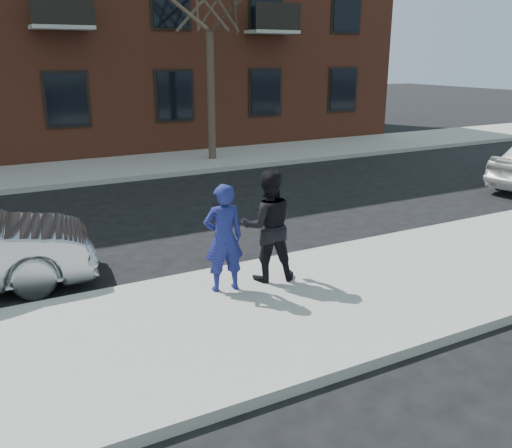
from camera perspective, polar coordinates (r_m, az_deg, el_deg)
ground at (r=7.91m, az=-2.42°, el=-9.92°), size 100.00×100.00×0.00m
near_sidewalk at (r=7.68m, az=-1.60°, el=-10.18°), size 50.00×3.50×0.15m
near_curb at (r=9.17m, az=-6.65°, el=-5.53°), size 50.00×0.10×0.15m
far_sidewalk at (r=18.21m, az=-18.05°, el=5.27°), size 50.00×3.50×0.15m
far_curb at (r=16.48m, az=-16.88°, el=4.17°), size 50.00×0.10×0.15m
man_hoodie at (r=8.17m, az=-3.43°, el=-1.49°), size 0.66×0.53×1.68m
man_peacoat at (r=8.55m, az=1.28°, el=-0.19°), size 1.04×0.91×1.79m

